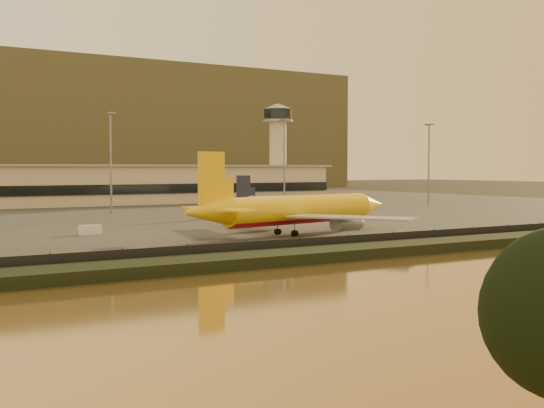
{
  "coord_description": "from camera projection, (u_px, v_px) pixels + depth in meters",
  "views": [
    {
      "loc": [
        -62.64,
        -87.73,
        11.6
      ],
      "look_at": [
        -3.35,
        12.0,
        5.52
      ],
      "focal_mm": 45.0,
      "sensor_mm": 36.0,
      "label": 1
    }
  ],
  "objects": [
    {
      "name": "ground",
      "position": [
        329.0,
        242.0,
        107.88
      ],
      "size": [
        900.0,
        900.0,
        0.0
      ],
      "primitive_type": "plane",
      "color": "black",
      "rests_on": "ground"
    },
    {
      "name": "embankment",
      "position": [
        401.0,
        248.0,
        93.25
      ],
      "size": [
        320.0,
        7.0,
        1.4
      ],
      "primitive_type": "cube",
      "color": "black",
      "rests_on": "ground"
    },
    {
      "name": "tarmac",
      "position": [
        130.0,
        210.0,
        189.42
      ],
      "size": [
        320.0,
        220.0,
        0.2
      ],
      "primitive_type": "cube",
      "color": "#2D2D2D",
      "rests_on": "ground"
    },
    {
      "name": "perimeter_fence",
      "position": [
        382.0,
        241.0,
        96.65
      ],
      "size": [
        300.0,
        0.05,
        2.2
      ],
      "primitive_type": "cube",
      "color": "black",
      "rests_on": "tarmac"
    },
    {
      "name": "terminal_building",
      "position": [
        51.0,
        186.0,
        207.91
      ],
      "size": [
        202.0,
        25.0,
        12.6
      ],
      "color": "tan",
      "rests_on": "tarmac"
    },
    {
      "name": "control_tower",
      "position": [
        278.0,
        141.0,
        254.92
      ],
      "size": [
        11.2,
        11.2,
        35.5
      ],
      "color": "tan",
      "rests_on": "tarmac"
    },
    {
      "name": "apron_light_masts",
      "position": [
        210.0,
        153.0,
        179.09
      ],
      "size": [
        152.2,
        12.2,
        25.4
      ],
      "color": "slate",
      "rests_on": "tarmac"
    },
    {
      "name": "dhl_cargo_jet",
      "position": [
        297.0,
        210.0,
        117.29
      ],
      "size": [
        46.54,
        44.87,
        13.97
      ],
      "rotation": [
        0.0,
        0.0,
        0.21
      ],
      "color": "#EDB50C",
      "rests_on": "tarmac"
    },
    {
      "name": "white_narrowbody_jet",
      "position": [
        292.0,
        203.0,
        167.93
      ],
      "size": [
        33.89,
        33.13,
        9.75
      ],
      "rotation": [
        0.0,
        0.0,
        -0.03
      ],
      "color": "white",
      "rests_on": "tarmac"
    },
    {
      "name": "gse_vehicle_yellow",
      "position": [
        353.0,
        220.0,
        137.97
      ],
      "size": [
        4.05,
        2.72,
        1.67
      ],
      "primitive_type": "cube",
      "rotation": [
        0.0,
        0.0,
        -0.31
      ],
      "color": "#EDB50C",
      "rests_on": "tarmac"
    },
    {
      "name": "gse_vehicle_white",
      "position": [
        90.0,
        230.0,
        117.08
      ],
      "size": [
        3.75,
        1.83,
        1.65
      ],
      "primitive_type": "cube",
      "rotation": [
        0.0,
        0.0,
        0.05
      ],
      "color": "white",
      "rests_on": "tarmac"
    }
  ]
}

